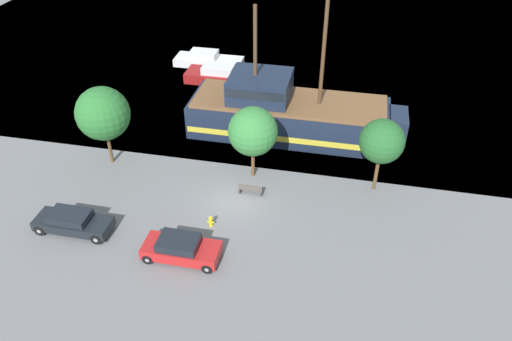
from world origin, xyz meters
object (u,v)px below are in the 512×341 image
Objects in this scene: moored_boat_dockside at (223,76)px; parked_car_curb_front at (73,222)px; parked_car_curb_mid at (181,248)px; fire_hydrant at (211,221)px; pirate_ship at (287,113)px; bench_promenade_east at (251,189)px; moored_boat_outer at (208,60)px.

moored_boat_dockside is 1.55× the size of parked_car_curb_front.
parked_car_curb_front is 1.06× the size of parked_car_curb_mid.
parked_car_curb_mid is 5.78× the size of fire_hydrant.
pirate_ship is 8.57m from bench_promenade_east.
bench_promenade_east is (6.21, -16.23, -0.18)m from moored_boat_dockside.
fire_hydrant is at bearing 14.58° from parked_car_curb_front.
moored_boat_outer is 26.83m from parked_car_curb_mid.
pirate_ship reaches higher than moored_boat_dockside.
bench_promenade_east is (-1.08, -8.40, -1.34)m from pirate_ship.
moored_boat_dockside is 23.04m from parked_car_curb_mid.
moored_boat_dockside is at bearing -53.12° from moored_boat_outer.
parked_car_curb_mid is 2.75× the size of bench_promenade_east.
moored_boat_outer is at bearing 87.40° from parked_car_curb_front.
moored_boat_dockside is 1.07× the size of moored_boat_outer.
parked_car_curb_mid is at bearing -81.15° from moored_boat_dockside.
pirate_ship is at bearing -48.78° from moored_boat_outer.
parked_car_curb_front is 11.41m from bench_promenade_east.
moored_boat_dockside is at bearing 110.92° from bench_promenade_east.
pirate_ship reaches higher than bench_promenade_east.
bench_promenade_east is (2.66, 6.53, -0.27)m from parked_car_curb_mid.
pirate_ship is 3.77× the size of parked_car_curb_mid.
parked_car_curb_front is at bearing -127.85° from pirate_ship.
bench_promenade_east is at bearing 30.01° from parked_car_curb_front.
moored_boat_dockside is (-7.29, 7.84, -1.16)m from pirate_ship.
moored_boat_dockside is 17.38m from bench_promenade_east.
parked_car_curb_front is at bearing 173.46° from parked_car_curb_mid.
moored_boat_dockside is at bearing 80.50° from parked_car_curb_front.
pirate_ship reaches higher than parked_car_curb_mid.
fire_hydrant is (8.13, 2.12, -0.28)m from parked_car_curb_front.
moored_boat_dockside is 4.21m from moored_boat_outer.
bench_promenade_east is (8.73, -19.60, -0.10)m from moored_boat_outer.
parked_car_curb_front is at bearing -99.50° from moored_boat_dockside.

